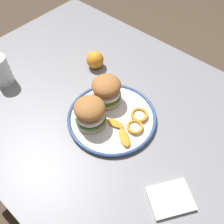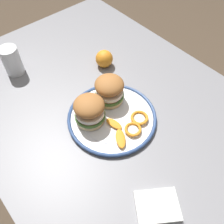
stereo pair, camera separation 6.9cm
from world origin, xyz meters
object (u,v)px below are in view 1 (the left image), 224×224
drinking_glass (2,72)px  whole_orange (95,60)px  sandwich_half_right (107,90)px  dinner_plate (112,117)px  sandwich_half_left (90,112)px  dining_table (105,119)px

drinking_glass → whole_orange: size_ratio=1.65×
sandwich_half_right → whole_orange: (0.17, -0.11, -0.03)m
dinner_plate → whole_orange: bearing=-34.3°
dinner_plate → sandwich_half_left: (0.04, 0.07, 0.06)m
drinking_glass → whole_orange: (-0.21, -0.30, -0.02)m
sandwich_half_left → drinking_glass: same height
sandwich_half_right → drinking_glass: same height
sandwich_half_left → whole_orange: size_ratio=1.70×
dining_table → sandwich_half_right: 0.16m
whole_orange → sandwich_half_left: bearing=130.9°
dinner_plate → sandwich_half_left: sandwich_half_left is taller
dining_table → sandwich_half_right: (-0.00, -0.01, 0.16)m
sandwich_half_left → whole_orange: (0.19, -0.22, -0.03)m
dining_table → sandwich_half_left: (-0.03, 0.10, 0.16)m
dining_table → whole_orange: bearing=-37.5°
dinner_plate → whole_orange: whole_orange is taller
sandwich_half_left → whole_orange: bearing=-49.1°
dining_table → dinner_plate: dinner_plate is taller
dining_table → sandwich_half_left: bearing=105.5°
dinner_plate → drinking_glass: (0.44, 0.14, 0.04)m
dinner_plate → sandwich_half_right: size_ratio=2.28×
dining_table → whole_orange: size_ratio=17.92×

